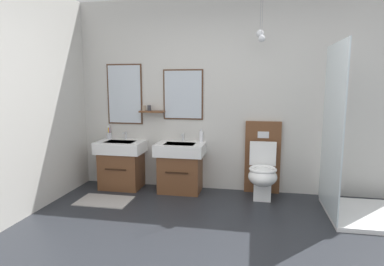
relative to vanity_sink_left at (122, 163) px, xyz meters
name	(u,v)px	position (x,y,z in m)	size (l,w,h in m)	color
wall_back	(228,96)	(1.51, 0.26, 0.97)	(4.59, 0.49, 2.67)	beige
bath_mat	(104,201)	(0.00, -0.59, -0.36)	(0.68, 0.44, 0.01)	#9E9993
vanity_sink_left	(122,163)	(0.00, 0.00, 0.00)	(0.67, 0.48, 0.69)	brown
tap_on_left_sink	(125,135)	(0.00, 0.17, 0.39)	(0.03, 0.13, 0.11)	silver
vanity_sink_right	(180,166)	(0.88, 0.00, 0.00)	(0.67, 0.48, 0.69)	brown
tap_on_right_sink	(183,136)	(0.88, 0.17, 0.39)	(0.03, 0.13, 0.11)	silver
toilet	(262,169)	(2.00, 0.00, 0.01)	(0.48, 0.62, 1.00)	brown
toothbrush_cup	(109,135)	(-0.25, 0.16, 0.38)	(0.07, 0.07, 0.20)	silver
soap_dispenser	(201,136)	(1.14, 0.17, 0.40)	(0.06, 0.06, 0.18)	white
shower_tray	(356,182)	(3.03, -0.48, 0.04)	(0.96, 0.95, 1.95)	white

